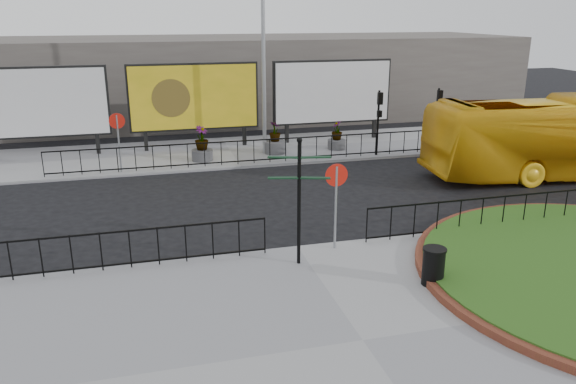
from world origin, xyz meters
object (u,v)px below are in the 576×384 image
object	(u,v)px
billboard_mid	(194,97)
lamp_post	(264,51)
fingerpost_sign	(299,189)
bus	(569,137)
planter_c	(337,139)
planter_a	(202,147)
planter_b	(275,142)
litter_bin	(433,266)

from	to	relation	value
billboard_mid	lamp_post	distance (m)	4.23
fingerpost_sign	lamp_post	bearing A→B (deg)	100.02
billboard_mid	bus	size ratio (longest dim) A/B	0.52
billboard_mid	fingerpost_sign	xyz separation A→B (m)	(1.24, -14.08, -0.41)
lamp_post	fingerpost_sign	size ratio (longest dim) A/B	2.70
planter_c	billboard_mid	bearing A→B (deg)	163.34
billboard_mid	planter_a	distance (m)	3.15
planter_c	lamp_post	bearing A→B (deg)	180.00
planter_a	planter_c	xyz separation A→B (m)	(6.59, 0.56, -0.10)
planter_a	planter_b	distance (m)	3.55
bus	planter_b	xyz separation A→B (m)	(-10.79, 6.50, -1.03)
billboard_mid	bus	distance (m)	16.64
fingerpost_sign	planter_a	distance (m)	11.70
lamp_post	litter_bin	world-z (taller)	lamp_post
bus	planter_b	distance (m)	12.64
billboard_mid	bus	bearing A→B (deg)	-30.66
planter_a	planter_c	world-z (taller)	planter_a
planter_b	billboard_mid	bearing A→B (deg)	150.61
lamp_post	planter_c	size ratio (longest dim) A/B	6.68
bus	planter_a	xyz separation A→B (m)	(-14.29, 5.94, -0.91)
lamp_post	bus	size ratio (longest dim) A/B	0.78
fingerpost_sign	planter_a	world-z (taller)	fingerpost_sign
lamp_post	litter_bin	bearing A→B (deg)	-85.63
fingerpost_sign	bus	size ratio (longest dim) A/B	0.29
litter_bin	planter_b	xyz separation A→B (m)	(-0.59, 14.11, 0.02)
lamp_post	planter_a	size ratio (longest dim) A/B	5.90
lamp_post	planter_b	bearing A→B (deg)	-0.00
fingerpost_sign	planter_c	distance (m)	13.33
billboard_mid	lamp_post	world-z (taller)	lamp_post
lamp_post	fingerpost_sign	distance (m)	12.52
billboard_mid	planter_a	bearing A→B (deg)	-90.00
bus	planter_a	distance (m)	15.50
billboard_mid	planter_b	size ratio (longest dim) A/B	4.11
planter_c	litter_bin	bearing A→B (deg)	-100.06
fingerpost_sign	planter_c	world-z (taller)	fingerpost_sign
billboard_mid	planter_b	xyz separation A→B (m)	(3.50, -1.97, -1.98)
bus	lamp_post	bearing A→B (deg)	65.46
lamp_post	planter_c	world-z (taller)	lamp_post
fingerpost_sign	bus	xyz separation A→B (m)	(13.05, 5.61, -0.54)
bus	planter_c	size ratio (longest dim) A/B	8.56
planter_a	fingerpost_sign	bearing A→B (deg)	-83.87
billboard_mid	lamp_post	xyz separation A→B (m)	(3.01, -1.97, 2.23)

